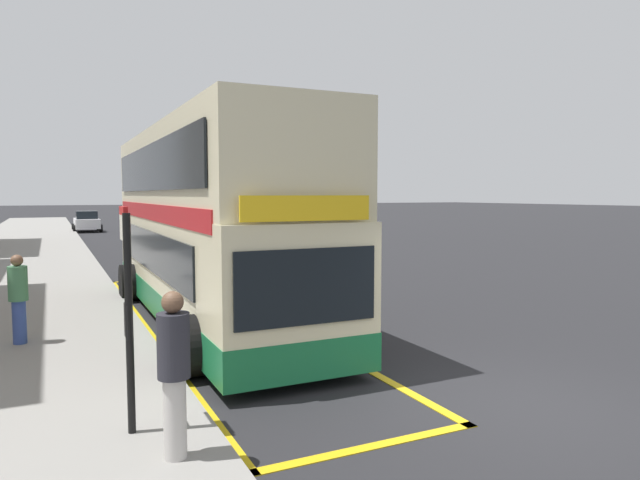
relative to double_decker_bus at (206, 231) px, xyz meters
name	(u,v)px	position (x,y,z in m)	size (l,w,h in m)	color
ground_plane	(149,240)	(2.46, 24.66, -2.07)	(260.00, 260.00, 0.00)	black
pavement_near	(27,242)	(-4.54, 24.66, -2.00)	(6.00, 76.00, 0.14)	gray
double_decker_bus	(206,231)	(0.00, 0.00, 0.00)	(3.22, 11.47, 4.40)	beige
bus_bay_markings	(211,322)	(-0.03, -0.41, -2.06)	(3.03, 14.43, 0.01)	gold
bus_stop_sign	(128,300)	(-2.49, -6.19, -0.37)	(0.09, 0.51, 2.63)	black
parked_car_silver_ahead	(153,217)	(5.43, 41.49, -1.27)	(2.09, 4.20, 1.62)	#B2B5BA
parked_car_maroon_far	(193,221)	(7.05, 32.13, -1.27)	(2.09, 4.20, 1.62)	maroon
parked_car_black_across	(232,227)	(7.37, 22.49, -1.27)	(2.09, 4.20, 1.62)	black
parked_car_white_distant	(87,221)	(-0.69, 34.83, -1.27)	(2.09, 4.20, 1.62)	silver
pedestrian_waiting_near_sign	(18,295)	(-3.85, -1.23, -1.02)	(0.34, 0.34, 1.67)	#33478C
pedestrian_further_back	(174,368)	(-2.16, -7.14, -0.95)	(0.34, 0.34, 1.78)	#B7B2AD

